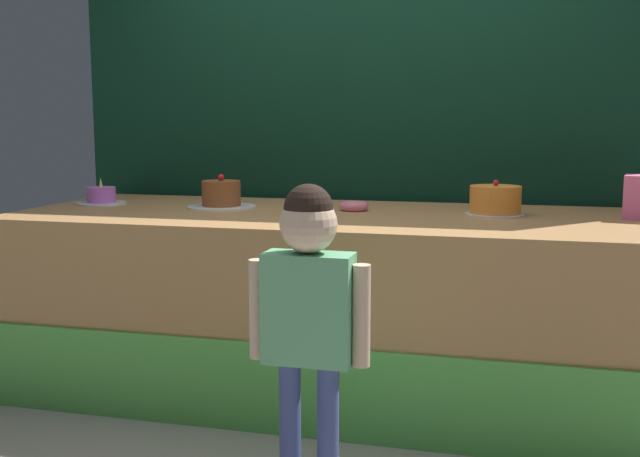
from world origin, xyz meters
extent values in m
plane|color=gray|center=(0.00, 0.00, 0.00)|extent=(12.00, 12.00, 0.00)
cube|color=#B27F4C|center=(0.00, 0.60, 0.44)|extent=(3.21, 1.20, 0.87)
cube|color=#59B24C|center=(0.00, -0.01, 0.20)|extent=(3.21, 0.02, 0.39)
cube|color=black|center=(0.00, 1.30, 1.40)|extent=(3.49, 0.08, 2.79)
cylinder|color=#3F4C8C|center=(0.03, -0.48, 0.25)|extent=(0.08, 0.08, 0.49)
cylinder|color=#3F4C8C|center=(0.17, -0.48, 0.25)|extent=(0.08, 0.08, 0.49)
cube|color=#66B27F|center=(0.10, -0.48, 0.68)|extent=(0.31, 0.14, 0.38)
cylinder|color=beige|center=(-0.09, -0.48, 0.67)|extent=(0.06, 0.06, 0.35)
cylinder|color=beige|center=(0.28, -0.48, 0.67)|extent=(0.06, 0.06, 0.35)
sphere|color=beige|center=(0.10, -0.48, 0.97)|extent=(0.20, 0.20, 0.20)
sphere|color=black|center=(0.10, -0.48, 1.03)|extent=(0.17, 0.17, 0.17)
torus|color=pink|center=(0.00, 0.73, 0.90)|extent=(0.15, 0.15, 0.04)
cylinder|color=silver|center=(-1.37, 0.68, 0.88)|extent=(0.26, 0.26, 0.01)
cylinder|color=#CC66D8|center=(-1.37, 0.68, 0.92)|extent=(0.15, 0.15, 0.08)
cone|color=#F2E566|center=(-1.37, 0.68, 0.99)|extent=(0.02, 0.02, 0.05)
cylinder|color=white|center=(-0.68, 0.68, 0.88)|extent=(0.35, 0.35, 0.01)
cylinder|color=brown|center=(-0.68, 0.68, 0.95)|extent=(0.20, 0.20, 0.13)
sphere|color=red|center=(-0.68, 0.68, 1.03)|extent=(0.03, 0.03, 0.03)
cylinder|color=silver|center=(0.68, 0.71, 0.88)|extent=(0.28, 0.28, 0.01)
cylinder|color=orange|center=(0.68, 0.71, 0.95)|extent=(0.24, 0.24, 0.13)
sphere|color=red|center=(0.68, 0.71, 1.03)|extent=(0.03, 0.03, 0.03)
camera|label=1|loc=(0.76, -2.90, 1.32)|focal=42.22mm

